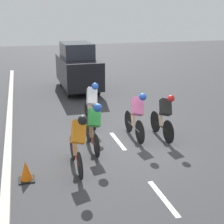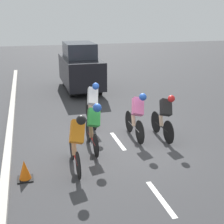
{
  "view_description": "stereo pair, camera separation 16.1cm",
  "coord_description": "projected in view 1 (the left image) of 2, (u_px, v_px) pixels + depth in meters",
  "views": [
    {
      "loc": [
        2.67,
        8.34,
        3.76
      ],
      "look_at": [
        0.18,
        -0.05,
        0.95
      ],
      "focal_mm": 50.0,
      "sensor_mm": 36.0,
      "label": 1
    },
    {
      "loc": [
        2.51,
        8.38,
        3.76
      ],
      "look_at": [
        0.18,
        -0.05,
        0.95
      ],
      "focal_mm": 50.0,
      "sensor_mm": 36.0,
      "label": 2
    }
  ],
  "objects": [
    {
      "name": "support_car",
      "position": [
        78.0,
        67.0,
        15.44
      ],
      "size": [
        1.7,
        4.0,
        2.34
      ],
      "color": "black",
      "rests_on": "ground"
    },
    {
      "name": "cyclist_green",
      "position": [
        94.0,
        125.0,
        8.67
      ],
      "size": [
        0.42,
        1.69,
        1.45
      ],
      "color": "black",
      "rests_on": "ground"
    },
    {
      "name": "traffic_cone",
      "position": [
        26.0,
        171.0,
        7.24
      ],
      "size": [
        0.36,
        0.36,
        0.49
      ],
      "color": "black",
      "rests_on": "ground"
    },
    {
      "name": "cyclist_white",
      "position": [
        91.0,
        103.0,
        10.58
      ],
      "size": [
        0.43,
        1.75,
        1.56
      ],
      "color": "black",
      "rests_on": "ground"
    },
    {
      "name": "cyclist_orange",
      "position": [
        78.0,
        140.0,
        7.56
      ],
      "size": [
        0.45,
        1.7,
        1.5
      ],
      "color": "black",
      "rests_on": "ground"
    },
    {
      "name": "cyclist_black",
      "position": [
        164.0,
        115.0,
        9.55
      ],
      "size": [
        0.43,
        1.66,
        1.45
      ],
      "color": "black",
      "rests_on": "ground"
    },
    {
      "name": "curb",
      "position": [
        8.0,
        152.0,
        8.64
      ],
      "size": [
        0.2,
        25.61,
        0.14
      ],
      "primitive_type": "cube",
      "color": "beige",
      "rests_on": "ground"
    },
    {
      "name": "lane_stripe_mid",
      "position": [
        118.0,
        141.0,
        9.53
      ],
      "size": [
        0.12,
        1.4,
        0.01
      ],
      "primitive_type": "cube",
      "color": "white",
      "rests_on": "ground"
    },
    {
      "name": "lane_stripe_near",
      "position": [
        163.0,
        198.0,
        6.61
      ],
      "size": [
        0.12,
        1.4,
        0.01
      ],
      "primitive_type": "cube",
      "color": "white",
      "rests_on": "ground"
    },
    {
      "name": "ground_plane",
      "position": [
        118.0,
        142.0,
        9.48
      ],
      "size": [
        60.0,
        60.0,
        0.0
      ],
      "primitive_type": "plane",
      "color": "#38383A"
    },
    {
      "name": "cyclist_pink",
      "position": [
        136.0,
        114.0,
        9.53
      ],
      "size": [
        0.45,
        1.72,
        1.5
      ],
      "color": "black",
      "rests_on": "ground"
    },
    {
      "name": "lane_stripe_far",
      "position": [
        94.0,
        111.0,
        12.45
      ],
      "size": [
        0.12,
        1.4,
        0.01
      ],
      "primitive_type": "cube",
      "color": "white",
      "rests_on": "ground"
    }
  ]
}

